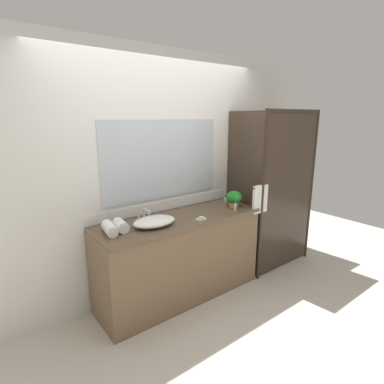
{
  "coord_description": "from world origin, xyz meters",
  "views": [
    {
      "loc": [
        -1.74,
        -2.45,
        1.92
      ],
      "look_at": [
        0.15,
        0.0,
        1.15
      ],
      "focal_mm": 28.64,
      "sensor_mm": 36.0,
      "label": 1
    }
  ],
  "objects_px": {
    "rolled_towel_near_edge": "(110,229)",
    "rolled_towel_middle": "(121,225)",
    "amenity_bottle_lotion": "(226,199)",
    "faucet": "(144,216)",
    "soap_dish": "(201,218)",
    "sink_basin": "(154,221)",
    "amenity_bottle_body_wash": "(235,206)",
    "potted_plant": "(234,198)"
  },
  "relations": [
    {
      "from": "sink_basin",
      "to": "amenity_bottle_lotion",
      "type": "height_order",
      "value": "sink_basin"
    },
    {
      "from": "soap_dish",
      "to": "rolled_towel_near_edge",
      "type": "bearing_deg",
      "value": 167.33
    },
    {
      "from": "amenity_bottle_lotion",
      "to": "rolled_towel_near_edge",
      "type": "bearing_deg",
      "value": -175.04
    },
    {
      "from": "faucet",
      "to": "rolled_towel_middle",
      "type": "relative_size",
      "value": 0.88
    },
    {
      "from": "sink_basin",
      "to": "soap_dish",
      "type": "distance_m",
      "value": 0.49
    },
    {
      "from": "sink_basin",
      "to": "amenity_bottle_body_wash",
      "type": "xyz_separation_m",
      "value": [
        0.97,
        -0.12,
        0.0
      ]
    },
    {
      "from": "sink_basin",
      "to": "rolled_towel_near_edge",
      "type": "relative_size",
      "value": 1.73
    },
    {
      "from": "rolled_towel_middle",
      "to": "amenity_bottle_lotion",
      "type": "bearing_deg",
      "value": 5.04
    },
    {
      "from": "faucet",
      "to": "amenity_bottle_body_wash",
      "type": "xyz_separation_m",
      "value": [
        0.97,
        -0.31,
        0.0
      ]
    },
    {
      "from": "rolled_towel_near_edge",
      "to": "soap_dish",
      "type": "bearing_deg",
      "value": -12.67
    },
    {
      "from": "sink_basin",
      "to": "faucet",
      "type": "xyz_separation_m",
      "value": [
        0.0,
        0.19,
        0.0
      ]
    },
    {
      "from": "potted_plant",
      "to": "amenity_bottle_lotion",
      "type": "xyz_separation_m",
      "value": [
        0.06,
        0.2,
        -0.07
      ]
    },
    {
      "from": "soap_dish",
      "to": "potted_plant",
      "type": "bearing_deg",
      "value": 12.54
    },
    {
      "from": "amenity_bottle_body_wash",
      "to": "rolled_towel_middle",
      "type": "relative_size",
      "value": 0.49
    },
    {
      "from": "potted_plant",
      "to": "amenity_bottle_lotion",
      "type": "relative_size",
      "value": 2.44
    },
    {
      "from": "potted_plant",
      "to": "soap_dish",
      "type": "bearing_deg",
      "value": -167.46
    },
    {
      "from": "sink_basin",
      "to": "potted_plant",
      "type": "relative_size",
      "value": 2.32
    },
    {
      "from": "amenity_bottle_lotion",
      "to": "rolled_towel_near_edge",
      "type": "relative_size",
      "value": 0.31
    },
    {
      "from": "rolled_towel_near_edge",
      "to": "sink_basin",
      "type": "bearing_deg",
      "value": -8.13
    },
    {
      "from": "sink_basin",
      "to": "rolled_towel_near_edge",
      "type": "height_order",
      "value": "rolled_towel_near_edge"
    },
    {
      "from": "rolled_towel_near_edge",
      "to": "rolled_towel_middle",
      "type": "height_order",
      "value": "rolled_towel_middle"
    },
    {
      "from": "potted_plant",
      "to": "amenity_bottle_body_wash",
      "type": "bearing_deg",
      "value": -128.99
    },
    {
      "from": "sink_basin",
      "to": "rolled_towel_middle",
      "type": "distance_m",
      "value": 0.32
    },
    {
      "from": "amenity_bottle_lotion",
      "to": "amenity_bottle_body_wash",
      "type": "bearing_deg",
      "value": -116.37
    },
    {
      "from": "soap_dish",
      "to": "rolled_towel_middle",
      "type": "distance_m",
      "value": 0.8
    },
    {
      "from": "amenity_bottle_lotion",
      "to": "rolled_towel_near_edge",
      "type": "height_order",
      "value": "rolled_towel_near_edge"
    },
    {
      "from": "soap_dish",
      "to": "amenity_bottle_lotion",
      "type": "height_order",
      "value": "amenity_bottle_lotion"
    },
    {
      "from": "amenity_bottle_body_wash",
      "to": "potted_plant",
      "type": "bearing_deg",
      "value": 51.01
    },
    {
      "from": "sink_basin",
      "to": "amenity_bottle_lotion",
      "type": "xyz_separation_m",
      "value": [
        1.12,
        0.19,
        -0.01
      ]
    },
    {
      "from": "potted_plant",
      "to": "soap_dish",
      "type": "height_order",
      "value": "potted_plant"
    },
    {
      "from": "potted_plant",
      "to": "amenity_bottle_body_wash",
      "type": "distance_m",
      "value": 0.16
    },
    {
      "from": "faucet",
      "to": "rolled_towel_near_edge",
      "type": "distance_m",
      "value": 0.44
    },
    {
      "from": "rolled_towel_near_edge",
      "to": "amenity_bottle_lotion",
      "type": "bearing_deg",
      "value": 4.96
    },
    {
      "from": "rolled_towel_near_edge",
      "to": "rolled_towel_middle",
      "type": "xyz_separation_m",
      "value": [
        0.11,
        0.01,
        0.0
      ]
    },
    {
      "from": "soap_dish",
      "to": "rolled_towel_near_edge",
      "type": "distance_m",
      "value": 0.91
    },
    {
      "from": "soap_dish",
      "to": "amenity_bottle_lotion",
      "type": "bearing_deg",
      "value": 26.83
    },
    {
      "from": "sink_basin",
      "to": "amenity_bottle_body_wash",
      "type": "distance_m",
      "value": 0.97
    },
    {
      "from": "sink_basin",
      "to": "amenity_bottle_lotion",
      "type": "bearing_deg",
      "value": 9.82
    },
    {
      "from": "potted_plant",
      "to": "amenity_bottle_lotion",
      "type": "height_order",
      "value": "potted_plant"
    },
    {
      "from": "amenity_bottle_body_wash",
      "to": "amenity_bottle_lotion",
      "type": "height_order",
      "value": "amenity_bottle_body_wash"
    },
    {
      "from": "faucet",
      "to": "potted_plant",
      "type": "height_order",
      "value": "potted_plant"
    },
    {
      "from": "soap_dish",
      "to": "amenity_bottle_lotion",
      "type": "relative_size",
      "value": 1.33
    }
  ]
}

